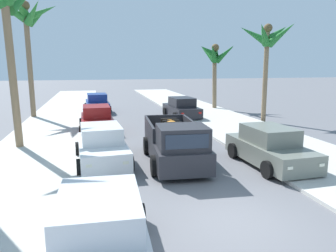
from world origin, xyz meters
name	(u,v)px	position (x,y,z in m)	size (l,w,h in m)	color
ground_plane	(231,220)	(0.00, 0.00, 0.00)	(160.00, 160.00, 0.00)	slate
sidewalk_left	(57,132)	(-5.41, 12.00, 0.06)	(5.06, 60.00, 0.12)	beige
sidewalk_right	(231,125)	(5.41, 12.00, 0.06)	(5.06, 60.00, 0.12)	beige
curb_left	(77,132)	(-4.28, 12.00, 0.05)	(0.16, 60.00, 0.10)	silver
curb_right	(215,125)	(4.28, 12.00, 0.05)	(0.16, 60.00, 0.10)	silver
pickup_truck	(175,144)	(-0.19, 4.98, 0.81)	(2.47, 5.33, 1.80)	#28282D
car_left_near	(97,103)	(-2.98, 20.25, 0.71)	(2.16, 4.32, 1.54)	navy
car_right_near	(97,120)	(-3.14, 12.05, 0.71)	(2.11, 4.30, 1.54)	maroon
car_left_mid	(269,148)	(3.36, 3.91, 0.71)	(2.15, 4.31, 1.54)	slate
car_right_mid	(182,108)	(3.08, 15.69, 0.71)	(2.20, 4.33, 1.54)	black
car_left_far	(100,234)	(-3.28, -1.21, 0.71)	(2.16, 4.32, 1.54)	silver
car_right_far	(102,146)	(-3.04, 5.65, 0.71)	(2.21, 4.34, 1.54)	silver
palm_tree_left_fore	(216,57)	(7.28, 19.69, 4.60)	(3.30, 3.78, 5.72)	#846B4C
palm_tree_left_mid	(27,21)	(-7.63, 18.11, 6.92)	(4.31, 3.35, 8.33)	#846B4C
palm_tree_left_back	(7,7)	(-6.74, 8.65, 6.35)	(3.08, 3.64, 7.69)	#846B4C
palm_tree_right_back	(267,41)	(8.17, 12.83, 5.44)	(3.23, 3.98, 6.65)	#846B4C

